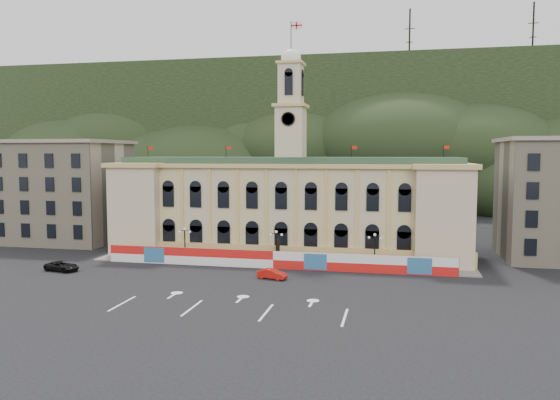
% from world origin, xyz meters
% --- Properties ---
extents(ground, '(260.00, 260.00, 0.00)m').
position_xyz_m(ground, '(0.00, 0.00, 0.00)').
color(ground, black).
rests_on(ground, ground).
extents(lane_markings, '(26.00, 10.00, 0.02)m').
position_xyz_m(lane_markings, '(0.00, -5.00, 0.00)').
color(lane_markings, white).
rests_on(lane_markings, ground).
extents(hill_ridge, '(230.00, 80.00, 64.00)m').
position_xyz_m(hill_ridge, '(0.03, 121.99, 19.48)').
color(hill_ridge, black).
rests_on(hill_ridge, ground).
extents(city_hall, '(56.20, 17.60, 37.10)m').
position_xyz_m(city_hall, '(0.00, 27.63, 7.85)').
color(city_hall, '#C8B590').
rests_on(city_hall, ground).
extents(side_building_left, '(21.00, 17.00, 18.60)m').
position_xyz_m(side_building_left, '(-43.00, 30.93, 9.33)').
color(side_building_left, '#B3A88A').
rests_on(side_building_left, ground).
extents(hoarding_fence, '(50.00, 0.44, 2.50)m').
position_xyz_m(hoarding_fence, '(0.06, 15.07, 1.25)').
color(hoarding_fence, red).
rests_on(hoarding_fence, ground).
extents(pavement, '(56.00, 5.50, 0.16)m').
position_xyz_m(pavement, '(0.00, 17.75, 0.08)').
color(pavement, slate).
rests_on(pavement, ground).
extents(statue, '(1.40, 1.40, 3.72)m').
position_xyz_m(statue, '(0.00, 18.00, 1.19)').
color(statue, '#595651').
rests_on(statue, ground).
extents(lamp_left, '(1.96, 0.44, 5.15)m').
position_xyz_m(lamp_left, '(-14.00, 17.00, 3.07)').
color(lamp_left, black).
rests_on(lamp_left, ground).
extents(lamp_center, '(1.96, 0.44, 5.15)m').
position_xyz_m(lamp_center, '(0.00, 17.00, 3.07)').
color(lamp_center, black).
rests_on(lamp_center, ground).
extents(lamp_right, '(1.96, 0.44, 5.15)m').
position_xyz_m(lamp_right, '(14.00, 17.00, 3.07)').
color(lamp_right, black).
rests_on(lamp_right, ground).
extents(red_sedan, '(3.24, 4.58, 1.29)m').
position_xyz_m(red_sedan, '(1.25, 8.78, 0.65)').
color(red_sedan, red).
rests_on(red_sedan, ground).
extents(black_suv, '(4.00, 5.71, 1.37)m').
position_xyz_m(black_suv, '(-28.20, 7.36, 0.68)').
color(black_suv, black).
rests_on(black_suv, ground).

